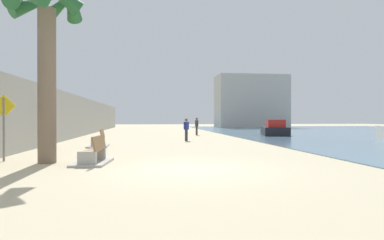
{
  "coord_description": "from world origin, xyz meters",
  "views": [
    {
      "loc": [
        -1.25,
        -10.38,
        1.59
      ],
      "look_at": [
        2.09,
        15.38,
        1.46
      ],
      "focal_mm": 31.29,
      "sensor_mm": 36.0,
      "label": 1
    }
  ],
  "objects_px": {
    "person_walking": "(186,128)",
    "person_standing": "(197,125)",
    "palm_tree": "(46,29)",
    "pedestrian_sign": "(4,120)",
    "bench_near": "(93,157)",
    "bench_far": "(99,143)",
    "boat_far_right": "(275,129)"
  },
  "relations": [
    {
      "from": "person_walking",
      "to": "person_standing",
      "type": "distance_m",
      "value": 7.93
    },
    {
      "from": "palm_tree",
      "to": "person_standing",
      "type": "relative_size",
      "value": 4.1
    },
    {
      "from": "pedestrian_sign",
      "to": "person_walking",
      "type": "bearing_deg",
      "value": 52.42
    },
    {
      "from": "palm_tree",
      "to": "bench_near",
      "type": "bearing_deg",
      "value": -12.62
    },
    {
      "from": "bench_far",
      "to": "person_walking",
      "type": "relative_size",
      "value": 1.35
    },
    {
      "from": "person_standing",
      "to": "palm_tree",
      "type": "bearing_deg",
      "value": -113.46
    },
    {
      "from": "person_walking",
      "to": "palm_tree",
      "type": "bearing_deg",
      "value": -119.68
    },
    {
      "from": "person_standing",
      "to": "pedestrian_sign",
      "type": "relative_size",
      "value": 0.67
    },
    {
      "from": "person_walking",
      "to": "person_standing",
      "type": "bearing_deg",
      "value": 76.49
    },
    {
      "from": "person_standing",
      "to": "pedestrian_sign",
      "type": "height_order",
      "value": "pedestrian_sign"
    },
    {
      "from": "bench_far",
      "to": "person_walking",
      "type": "xyz_separation_m",
      "value": [
        5.42,
        4.26,
        0.68
      ]
    },
    {
      "from": "palm_tree",
      "to": "bench_near",
      "type": "distance_m",
      "value": 4.84
    },
    {
      "from": "boat_far_right",
      "to": "bench_far",
      "type": "bearing_deg",
      "value": -144.71
    },
    {
      "from": "bench_near",
      "to": "person_walking",
      "type": "distance_m",
      "value": 12.29
    },
    {
      "from": "palm_tree",
      "to": "person_standing",
      "type": "xyz_separation_m",
      "value": [
        8.13,
        18.72,
        -3.79
      ]
    },
    {
      "from": "person_walking",
      "to": "bench_far",
      "type": "bearing_deg",
      "value": -141.83
    },
    {
      "from": "person_walking",
      "to": "person_standing",
      "type": "xyz_separation_m",
      "value": [
        1.85,
        7.71,
        0.05
      ]
    },
    {
      "from": "palm_tree",
      "to": "boat_far_right",
      "type": "xyz_separation_m",
      "value": [
        15.07,
        16.81,
        -4.18
      ]
    },
    {
      "from": "boat_far_right",
      "to": "pedestrian_sign",
      "type": "height_order",
      "value": "pedestrian_sign"
    },
    {
      "from": "palm_tree",
      "to": "bench_far",
      "type": "relative_size",
      "value": 3.16
    },
    {
      "from": "bench_far",
      "to": "boat_far_right",
      "type": "bearing_deg",
      "value": 35.29
    },
    {
      "from": "pedestrian_sign",
      "to": "bench_near",
      "type": "bearing_deg",
      "value": -17.33
    },
    {
      "from": "palm_tree",
      "to": "bench_near",
      "type": "xyz_separation_m",
      "value": [
        1.7,
        -0.38,
        -4.52
      ]
    },
    {
      "from": "bench_near",
      "to": "person_walking",
      "type": "relative_size",
      "value": 1.38
    },
    {
      "from": "person_walking",
      "to": "person_standing",
      "type": "relative_size",
      "value": 0.96
    },
    {
      "from": "bench_near",
      "to": "bench_far",
      "type": "relative_size",
      "value": 1.02
    },
    {
      "from": "bench_near",
      "to": "boat_far_right",
      "type": "xyz_separation_m",
      "value": [
        13.36,
        17.19,
        0.34
      ]
    },
    {
      "from": "palm_tree",
      "to": "bench_near",
      "type": "height_order",
      "value": "palm_tree"
    },
    {
      "from": "person_standing",
      "to": "bench_far",
      "type": "bearing_deg",
      "value": -121.28
    },
    {
      "from": "bench_far",
      "to": "person_standing",
      "type": "bearing_deg",
      "value": 58.72
    },
    {
      "from": "bench_near",
      "to": "pedestrian_sign",
      "type": "height_order",
      "value": "pedestrian_sign"
    },
    {
      "from": "palm_tree",
      "to": "pedestrian_sign",
      "type": "xyz_separation_m",
      "value": [
        -1.68,
        0.67,
        -3.21
      ]
    }
  ]
}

